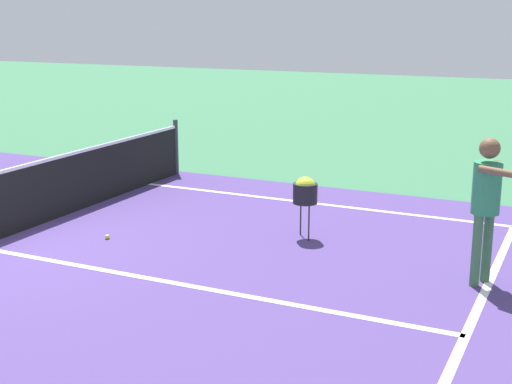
# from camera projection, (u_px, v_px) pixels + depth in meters

# --- Properties ---
(line_sideline_right) EXTENTS (0.10, 11.89, 0.01)m
(line_sideline_right) POSITION_uv_depth(u_px,v_px,m) (482.00, 223.00, 10.80)
(line_sideline_right) COLOR white
(line_sideline_right) RESTS_ON ground_plane
(line_service_near) EXTENTS (8.22, 0.10, 0.01)m
(line_service_near) POSITION_uv_depth(u_px,v_px,m) (465.00, 336.00, 7.01)
(line_service_near) COLOR white
(line_service_near) RESTS_ON ground_plane
(line_center_service) EXTENTS (0.10, 6.40, 0.01)m
(line_center_service) POSITION_uv_depth(u_px,v_px,m) (183.00, 284.00, 8.34)
(line_center_service) COLOR white
(line_center_service) RESTS_ON ground_plane
(player_near) EXTENTS (0.85, 1.07, 1.72)m
(player_near) POSITION_uv_depth(u_px,v_px,m) (488.00, 195.00, 8.11)
(player_near) COLOR #3F7247
(player_near) RESTS_ON ground_plane
(ball_hopper) EXTENTS (0.34, 0.34, 0.87)m
(ball_hopper) POSITION_uv_depth(u_px,v_px,m) (305.00, 191.00, 9.94)
(ball_hopper) COLOR black
(ball_hopper) RESTS_ON ground_plane
(tennis_ball_near_net) EXTENTS (0.07, 0.07, 0.07)m
(tennis_ball_near_net) POSITION_uv_depth(u_px,v_px,m) (107.00, 237.00, 10.03)
(tennis_ball_near_net) COLOR #CCE033
(tennis_ball_near_net) RESTS_ON ground_plane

